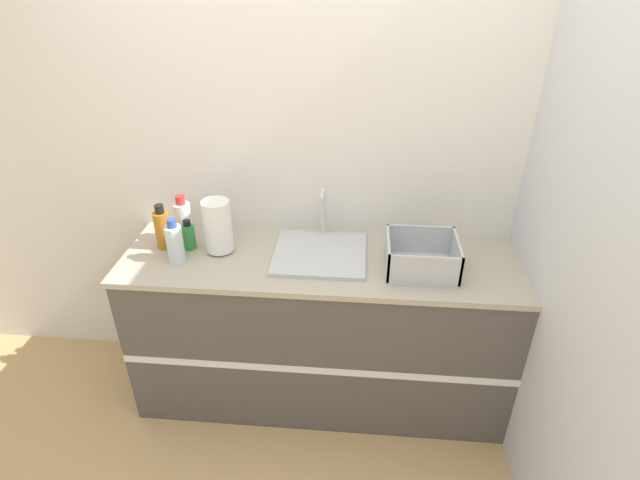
{
  "coord_description": "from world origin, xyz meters",
  "views": [
    {
      "loc": [
        0.18,
        -1.77,
        2.21
      ],
      "look_at": [
        -0.0,
        0.26,
        1.02
      ],
      "focal_mm": 28.0,
      "sensor_mm": 36.0,
      "label": 1
    }
  ],
  "objects_px": {
    "dish_rack": "(421,259)",
    "bottle_clear": "(175,242)",
    "bottle_amber": "(163,229)",
    "paper_towel_roll": "(218,226)",
    "bottle_white_spray": "(183,221)",
    "sink": "(320,252)",
    "bottle_green": "(189,236)"
  },
  "relations": [
    {
      "from": "paper_towel_roll",
      "to": "bottle_amber",
      "type": "relative_size",
      "value": 1.16
    },
    {
      "from": "sink",
      "to": "bottle_green",
      "type": "xyz_separation_m",
      "value": [
        -0.66,
        0.01,
        0.05
      ]
    },
    {
      "from": "paper_towel_roll",
      "to": "dish_rack",
      "type": "relative_size",
      "value": 0.83
    },
    {
      "from": "dish_rack",
      "to": "bottle_green",
      "type": "height_order",
      "value": "dish_rack"
    },
    {
      "from": "sink",
      "to": "bottle_amber",
      "type": "relative_size",
      "value": 1.91
    },
    {
      "from": "paper_towel_roll",
      "to": "bottle_green",
      "type": "height_order",
      "value": "paper_towel_roll"
    },
    {
      "from": "bottle_green",
      "to": "paper_towel_roll",
      "type": "bearing_deg",
      "value": -5.14
    },
    {
      "from": "bottle_clear",
      "to": "sink",
      "type": "bearing_deg",
      "value": 8.9
    },
    {
      "from": "dish_rack",
      "to": "bottle_amber",
      "type": "height_order",
      "value": "bottle_amber"
    },
    {
      "from": "sink",
      "to": "paper_towel_roll",
      "type": "distance_m",
      "value": 0.52
    },
    {
      "from": "bottle_clear",
      "to": "bottle_amber",
      "type": "bearing_deg",
      "value": 131.14
    },
    {
      "from": "paper_towel_roll",
      "to": "bottle_white_spray",
      "type": "xyz_separation_m",
      "value": [
        -0.21,
        0.09,
        -0.03
      ]
    },
    {
      "from": "sink",
      "to": "dish_rack",
      "type": "xyz_separation_m",
      "value": [
        0.48,
        -0.09,
        0.04
      ]
    },
    {
      "from": "paper_towel_roll",
      "to": "bottle_white_spray",
      "type": "height_order",
      "value": "paper_towel_roll"
    },
    {
      "from": "sink",
      "to": "dish_rack",
      "type": "distance_m",
      "value": 0.49
    },
    {
      "from": "bottle_green",
      "to": "bottle_white_spray",
      "type": "bearing_deg",
      "value": 121.08
    },
    {
      "from": "sink",
      "to": "bottle_clear",
      "type": "bearing_deg",
      "value": -171.1
    },
    {
      "from": "bottle_amber",
      "to": "bottle_white_spray",
      "type": "bearing_deg",
      "value": 44.44
    },
    {
      "from": "paper_towel_roll",
      "to": "bottle_white_spray",
      "type": "bearing_deg",
      "value": 156.02
    },
    {
      "from": "sink",
      "to": "dish_rack",
      "type": "bearing_deg",
      "value": -10.47
    },
    {
      "from": "bottle_clear",
      "to": "bottle_white_spray",
      "type": "bearing_deg",
      "value": 96.02
    },
    {
      "from": "bottle_green",
      "to": "bottle_amber",
      "type": "bearing_deg",
      "value": -179.51
    },
    {
      "from": "sink",
      "to": "bottle_amber",
      "type": "bearing_deg",
      "value": 179.45
    },
    {
      "from": "bottle_amber",
      "to": "bottle_clear",
      "type": "bearing_deg",
      "value": -48.86
    },
    {
      "from": "bottle_white_spray",
      "to": "bottle_green",
      "type": "distance_m",
      "value": 0.1
    },
    {
      "from": "paper_towel_roll",
      "to": "bottle_amber",
      "type": "bearing_deg",
      "value": 177.35
    },
    {
      "from": "bottle_clear",
      "to": "bottle_green",
      "type": "height_order",
      "value": "bottle_clear"
    },
    {
      "from": "bottle_amber",
      "to": "bottle_green",
      "type": "height_order",
      "value": "bottle_amber"
    },
    {
      "from": "bottle_amber",
      "to": "bottle_clear",
      "type": "xyz_separation_m",
      "value": [
        0.1,
        -0.12,
        -0.01
      ]
    },
    {
      "from": "sink",
      "to": "bottle_clear",
      "type": "relative_size",
      "value": 2.03
    },
    {
      "from": "dish_rack",
      "to": "bottle_clear",
      "type": "distance_m",
      "value": 1.17
    },
    {
      "from": "dish_rack",
      "to": "bottle_clear",
      "type": "bearing_deg",
      "value": -179.09
    }
  ]
}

